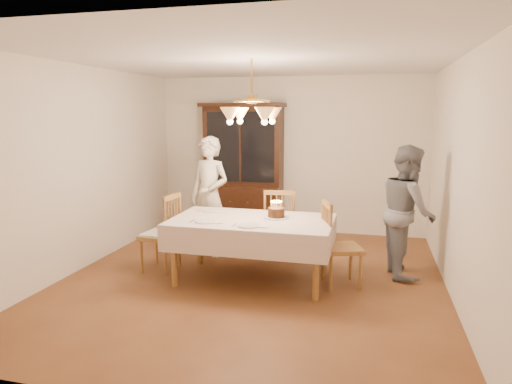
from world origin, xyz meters
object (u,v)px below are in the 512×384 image
(birthday_cake, at_px, (276,213))
(chair_far_side, at_px, (280,228))
(china_hutch, at_px, (243,171))
(dining_table, at_px, (252,225))
(elderly_woman, at_px, (210,196))

(birthday_cake, bearing_deg, chair_far_side, 97.86)
(china_hutch, bearing_deg, dining_table, -71.74)
(dining_table, xyz_separation_m, china_hutch, (-0.74, 2.25, 0.36))
(dining_table, distance_m, china_hutch, 2.40)
(birthday_cake, bearing_deg, china_hutch, 115.47)
(china_hutch, xyz_separation_m, birthday_cake, (1.01, -2.12, -0.23))
(dining_table, relative_size, elderly_woman, 1.13)
(dining_table, height_order, china_hutch, china_hutch)
(dining_table, xyz_separation_m, birthday_cake, (0.27, 0.13, 0.13))
(dining_table, relative_size, chair_far_side, 1.90)
(dining_table, bearing_deg, chair_far_side, 78.93)
(china_hutch, relative_size, birthday_cake, 7.20)
(dining_table, height_order, chair_far_side, chair_far_side)
(birthday_cake, bearing_deg, elderly_woman, 146.81)
(chair_far_side, bearing_deg, elderly_woman, 179.92)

